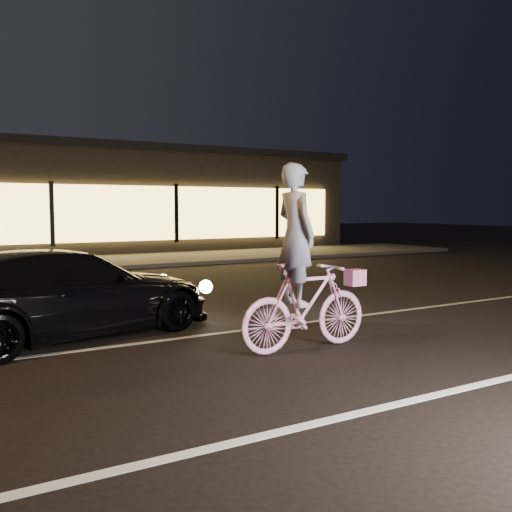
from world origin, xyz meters
TOP-DOWN VIEW (x-y plane):
  - ground at (0.00, 0.00)m, footprint 90.00×90.00m
  - lane_stripe_near at (0.00, -1.50)m, footprint 60.00×0.12m
  - lane_stripe_far at (0.00, 2.00)m, footprint 60.00×0.10m
  - sidewalk at (0.00, 13.00)m, footprint 30.00×4.00m
  - storefront at (0.00, 18.97)m, footprint 25.40×8.42m
  - cyclist at (0.33, 0.60)m, footprint 1.88×0.65m
  - sedan at (-2.10, 2.86)m, footprint 4.60×2.76m

SIDE VIEW (x-z plane):
  - ground at x=0.00m, z-range 0.00..0.00m
  - lane_stripe_near at x=0.00m, z-range 0.00..0.01m
  - lane_stripe_far at x=0.00m, z-range 0.00..0.01m
  - sidewalk at x=0.00m, z-range 0.00..0.12m
  - sedan at x=-2.10m, z-range 0.00..1.25m
  - cyclist at x=0.33m, z-range -0.34..2.03m
  - storefront at x=0.00m, z-range 0.05..4.25m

